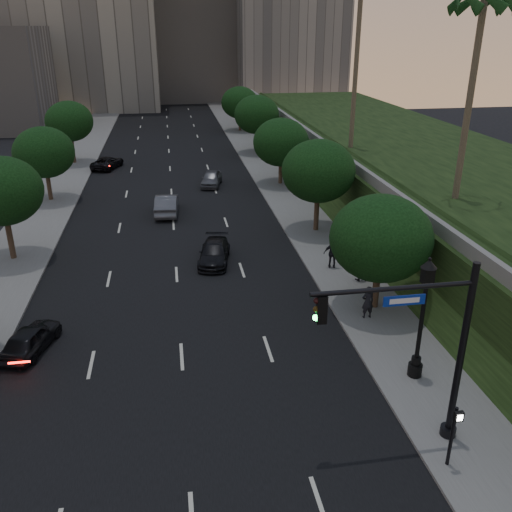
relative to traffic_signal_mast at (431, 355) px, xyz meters
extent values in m
plane|color=black|center=(-8.30, 1.85, -3.67)|extent=(160.00, 160.00, 0.00)
cube|color=black|center=(-8.30, 31.85, -3.66)|extent=(16.00, 140.00, 0.02)
cube|color=slate|center=(1.95, 31.85, -3.60)|extent=(4.50, 140.00, 0.15)
cube|color=slate|center=(-18.55, 31.85, -3.60)|extent=(4.50, 140.00, 0.15)
cube|color=black|center=(13.70, 29.85, -1.67)|extent=(18.00, 90.00, 4.00)
cube|color=slate|center=(5.20, 29.85, 0.68)|extent=(0.35, 90.00, 0.70)
cube|color=gray|center=(-22.30, 93.85, 12.33)|extent=(26.00, 20.00, 32.00)
cube|color=#9A958D|center=(-2.30, 103.85, 9.33)|extent=(22.00, 18.00, 26.00)
cube|color=gray|center=(15.70, 97.85, 14.33)|extent=(20.00, 22.00, 36.00)
cylinder|color=#38281C|center=(2.00, 9.85, -2.24)|extent=(0.36, 0.36, 2.86)
ellipsoid|color=black|center=(2.00, 9.85, 0.36)|extent=(5.20, 5.20, 4.42)
cylinder|color=#38281C|center=(2.00, 21.85, -2.07)|extent=(0.36, 0.36, 3.21)
ellipsoid|color=black|center=(2.00, 21.85, 0.85)|extent=(5.20, 5.20, 4.42)
cylinder|color=#38281C|center=(2.00, 34.85, -2.24)|extent=(0.36, 0.36, 2.86)
ellipsoid|color=black|center=(2.00, 34.85, 0.36)|extent=(5.20, 5.20, 4.42)
cylinder|color=#38281C|center=(2.00, 48.85, -2.07)|extent=(0.36, 0.36, 3.21)
ellipsoid|color=black|center=(2.00, 48.85, 0.85)|extent=(5.20, 5.20, 4.42)
cylinder|color=#38281C|center=(2.00, 63.85, -2.24)|extent=(0.36, 0.36, 2.86)
ellipsoid|color=black|center=(2.00, 63.85, 0.36)|extent=(5.20, 5.20, 4.42)
cylinder|color=#38281C|center=(-18.60, 19.85, -2.04)|extent=(0.36, 0.36, 3.26)
ellipsoid|color=black|center=(-18.60, 19.85, 0.92)|extent=(5.00, 5.00, 4.25)
cylinder|color=#38281C|center=(-18.60, 32.85, -2.18)|extent=(0.36, 0.36, 2.99)
ellipsoid|color=black|center=(-18.60, 32.85, 0.54)|extent=(5.00, 5.00, 4.25)
cylinder|color=#38281C|center=(-18.60, 46.85, -2.04)|extent=(0.36, 0.36, 3.26)
ellipsoid|color=black|center=(-18.60, 46.85, 0.92)|extent=(5.00, 5.00, 4.25)
cylinder|color=#4C4233|center=(9.20, 15.85, 6.33)|extent=(0.40, 0.40, 12.00)
cylinder|color=#4C4233|center=(7.70, 31.85, 7.58)|extent=(0.40, 0.40, 14.50)
cylinder|color=black|center=(1.09, 0.00, -0.17)|extent=(0.24, 0.24, 7.00)
cylinder|color=black|center=(1.09, 0.00, -3.42)|extent=(0.56, 0.56, 0.50)
cylinder|color=black|center=(-1.61, 0.00, 2.63)|extent=(5.40, 0.16, 0.16)
cube|color=black|center=(-3.91, 0.00, 2.08)|extent=(0.32, 0.22, 0.95)
sphere|color=black|center=(-4.09, 0.00, 2.41)|extent=(0.20, 0.20, 0.20)
sphere|color=#3F2B0A|center=(-4.09, 0.00, 2.11)|extent=(0.20, 0.20, 0.20)
sphere|color=#19F24C|center=(-4.09, 0.00, 1.81)|extent=(0.20, 0.20, 0.20)
cube|color=#0C2BA0|center=(-1.21, 0.00, 2.18)|extent=(1.40, 0.05, 0.35)
cylinder|color=black|center=(1.46, 3.66, -3.32)|extent=(0.60, 0.60, 0.70)
cylinder|color=black|center=(1.46, 3.66, -2.82)|extent=(0.40, 0.40, 0.40)
cylinder|color=black|center=(1.46, 3.66, -0.87)|extent=(0.18, 0.18, 3.60)
cube|color=black|center=(1.46, 3.66, 1.18)|extent=(0.42, 0.42, 0.70)
cone|color=black|center=(1.46, 3.66, 1.68)|extent=(0.64, 0.64, 0.35)
sphere|color=black|center=(1.46, 3.66, 1.88)|extent=(0.14, 0.14, 0.14)
cylinder|color=black|center=(0.39, -1.34, -2.42)|extent=(0.12, 0.12, 2.50)
cube|color=black|center=(0.39, -1.52, -1.37)|extent=(0.30, 0.14, 0.35)
cube|color=white|center=(0.39, -1.60, -1.37)|extent=(0.18, 0.02, 0.22)
imported|color=black|center=(-15.12, 8.49, -3.03)|extent=(2.50, 4.03, 1.28)
imported|color=#56575E|center=(-8.73, 27.74, -2.87)|extent=(1.99, 4.96, 1.60)
imported|color=black|center=(-14.79, 44.03, -3.04)|extent=(3.54, 5.02, 1.27)
imported|color=black|center=(-5.85, 17.41, -3.03)|extent=(2.57, 4.68, 1.28)
imported|color=#57585E|center=(-4.50, 35.51, -2.96)|extent=(2.57, 4.46, 1.43)
imported|color=black|center=(1.17, 8.76, -2.65)|extent=(0.66, 0.45, 1.75)
imported|color=black|center=(2.31, 13.10, -2.56)|extent=(1.04, 0.88, 1.92)
imported|color=black|center=(1.23, 15.08, -2.58)|extent=(1.19, 0.72, 1.89)
camera|label=1|loc=(-8.29, -14.31, 10.17)|focal=38.00mm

